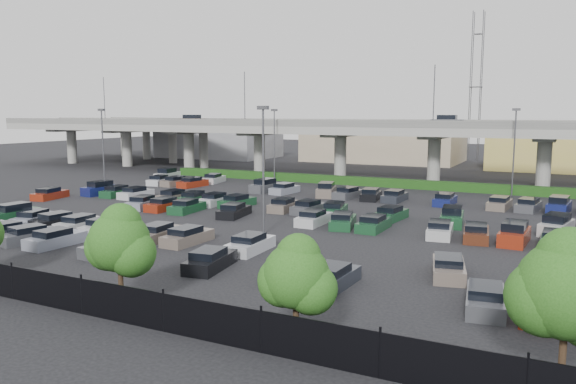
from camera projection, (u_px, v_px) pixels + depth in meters
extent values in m
plane|color=black|center=(305.00, 218.00, 52.64)|extent=(280.00, 280.00, 0.00)
cube|color=gray|center=(400.00, 131.00, 79.96)|extent=(150.00, 13.00, 1.10)
cube|color=#5F5E5A|center=(387.00, 124.00, 74.28)|extent=(150.00, 0.50, 1.00)
cube|color=#5F5E5A|center=(411.00, 123.00, 85.34)|extent=(150.00, 0.50, 1.00)
cylinder|color=gray|center=(72.00, 146.00, 109.32)|extent=(1.80, 1.80, 6.70)
cube|color=#5F5E5A|center=(71.00, 130.00, 108.88)|extent=(2.60, 9.75, 0.50)
cylinder|color=gray|center=(127.00, 148.00, 103.11)|extent=(1.80, 1.80, 6.70)
cube|color=#5F5E5A|center=(126.00, 131.00, 102.67)|extent=(2.60, 9.75, 0.50)
cylinder|color=gray|center=(189.00, 150.00, 96.90)|extent=(1.80, 1.80, 6.70)
cube|color=#5F5E5A|center=(188.00, 132.00, 96.46)|extent=(2.60, 9.75, 0.50)
cylinder|color=gray|center=(259.00, 153.00, 90.70)|extent=(1.80, 1.80, 6.70)
cube|color=#5F5E5A|center=(259.00, 133.00, 90.26)|extent=(2.60, 9.75, 0.50)
cylinder|color=gray|center=(340.00, 156.00, 84.49)|extent=(1.80, 1.80, 6.70)
cube|color=#5F5E5A|center=(341.00, 135.00, 84.05)|extent=(2.60, 9.75, 0.50)
cylinder|color=gray|center=(434.00, 159.00, 78.28)|extent=(1.80, 1.80, 6.70)
cube|color=#5F5E5A|center=(435.00, 137.00, 77.84)|extent=(2.60, 9.75, 0.50)
cylinder|color=gray|center=(544.00, 163.00, 72.08)|extent=(1.80, 1.80, 6.70)
cube|color=#5F5E5A|center=(545.00, 139.00, 71.64)|extent=(2.60, 9.75, 0.50)
cube|color=#73655A|center=(192.00, 122.00, 92.22)|extent=(4.40, 1.82, 1.05)
cube|color=black|center=(192.00, 117.00, 92.11)|extent=(2.60, 1.60, 0.65)
cube|color=#4A4B50|center=(447.00, 123.00, 79.80)|extent=(4.40, 1.82, 1.05)
cube|color=black|center=(447.00, 117.00, 79.69)|extent=(2.60, 1.60, 0.65)
cylinder|color=#4A4A4F|center=(104.00, 101.00, 96.09)|extent=(0.14, 0.14, 8.00)
cylinder|color=#4A4A4F|center=(245.00, 99.00, 83.67)|extent=(0.14, 0.14, 8.00)
cylinder|color=#4A4A4F|center=(434.00, 97.00, 71.26)|extent=(0.14, 0.14, 8.00)
cube|color=gray|center=(161.00, 125.00, 112.75)|extent=(50.93, 30.13, 1.10)
cube|color=#5F5E5A|center=(160.00, 120.00, 112.60)|extent=(47.34, 22.43, 1.00)
cylinder|color=gray|center=(124.00, 141.00, 128.04)|extent=(1.60, 1.60, 6.70)
cylinder|color=gray|center=(147.00, 143.00, 118.73)|extent=(1.60, 1.60, 6.70)
cylinder|color=gray|center=(173.00, 146.00, 109.41)|extent=(1.60, 1.60, 6.70)
cylinder|color=gray|center=(204.00, 149.00, 100.10)|extent=(1.60, 1.60, 6.70)
cube|color=#153A11|center=(384.00, 183.00, 74.69)|extent=(66.00, 1.60, 1.10)
cube|color=black|center=(67.00, 293.00, 27.72)|extent=(70.00, 0.06, 1.80)
cylinder|color=black|center=(12.00, 281.00, 29.48)|extent=(0.10, 0.10, 2.00)
cylinder|color=black|center=(82.00, 294.00, 27.26)|extent=(0.10, 0.10, 2.00)
cylinder|color=black|center=(164.00, 310.00, 25.04)|extent=(0.10, 0.10, 2.00)
cylinder|color=black|center=(261.00, 329.00, 22.83)|extent=(0.10, 0.10, 2.00)
cylinder|color=black|center=(380.00, 353.00, 20.61)|extent=(0.10, 0.10, 2.00)
cylinder|color=black|center=(527.00, 382.00, 18.39)|extent=(0.10, 0.10, 2.00)
cylinder|color=#332316|center=(121.00, 288.00, 28.25)|extent=(0.26, 0.26, 1.97)
sphere|color=#205015|center=(119.00, 241.00, 27.91)|extent=(3.07, 3.07, 3.07)
sphere|color=#205015|center=(132.00, 253.00, 27.76)|extent=(2.41, 2.41, 2.41)
sphere|color=#205015|center=(109.00, 247.00, 28.15)|extent=(2.41, 2.41, 2.41)
sphere|color=#205015|center=(121.00, 224.00, 27.88)|extent=(2.08, 2.08, 2.08)
cylinder|color=#332316|center=(296.00, 326.00, 23.45)|extent=(0.26, 0.26, 1.80)
sphere|color=#205015|center=(296.00, 275.00, 23.14)|extent=(2.79, 2.79, 2.79)
sphere|color=#205015|center=(311.00, 289.00, 23.01)|extent=(2.19, 2.19, 2.19)
sphere|color=#205015|center=(283.00, 281.00, 23.35)|extent=(2.19, 2.19, 2.19)
sphere|color=#205015|center=(298.00, 256.00, 23.12)|extent=(1.89, 1.89, 1.89)
cylinder|color=#332316|center=(562.00, 365.00, 19.37)|extent=(0.26, 0.26, 2.21)
sphere|color=#205015|center=(567.00, 290.00, 18.99)|extent=(3.43, 3.43, 3.43)
sphere|color=#205015|center=(545.00, 298.00, 19.27)|extent=(2.70, 2.70, 2.70)
sphere|color=#205015|center=(571.00, 261.00, 18.94)|extent=(2.33, 2.33, 2.33)
cube|color=#282B33|center=(6.00, 233.00, 43.84)|extent=(2.37, 4.60, 0.82)
cube|color=black|center=(3.00, 226.00, 43.58)|extent=(1.88, 2.49, 0.50)
cube|color=#4A4B50|center=(30.00, 237.00, 42.63)|extent=(2.70, 4.68, 0.82)
cube|color=black|center=(27.00, 229.00, 42.36)|extent=(2.05, 2.58, 0.50)
cube|color=gray|center=(56.00, 240.00, 41.41)|extent=(2.03, 4.48, 0.82)
cube|color=black|center=(53.00, 233.00, 41.14)|extent=(1.71, 2.38, 0.50)
cube|color=#4A4B50|center=(112.00, 248.00, 38.97)|extent=(2.19, 4.54, 0.82)
cube|color=black|center=(109.00, 240.00, 38.70)|extent=(1.79, 2.43, 0.50)
cube|color=black|center=(210.00, 262.00, 35.31)|extent=(2.42, 4.61, 0.82)
cube|color=black|center=(208.00, 253.00, 35.05)|extent=(1.91, 2.50, 0.50)
cube|color=silver|center=(289.00, 273.00, 32.87)|extent=(2.34, 4.59, 0.82)
cube|color=black|center=(287.00, 264.00, 32.61)|extent=(1.87, 2.48, 0.50)
cube|color=#282B33|center=(332.00, 280.00, 31.65)|extent=(2.00, 4.47, 0.82)
cube|color=black|center=(331.00, 270.00, 31.39)|extent=(1.69, 2.36, 0.50)
cube|color=#4A4B50|center=(485.00, 301.00, 28.00)|extent=(2.39, 4.60, 0.82)
cube|color=black|center=(485.00, 290.00, 27.73)|extent=(1.89, 2.49, 0.50)
cube|color=maroon|center=(546.00, 308.00, 26.76)|extent=(2.12, 4.51, 1.05)
cube|color=black|center=(547.00, 291.00, 26.65)|extent=(1.77, 2.70, 0.65)
cube|color=#1A4B29|center=(14.00, 216.00, 50.69)|extent=(2.17, 4.53, 1.05)
cube|color=black|center=(14.00, 207.00, 50.58)|extent=(1.80, 2.72, 0.65)
cube|color=gray|center=(35.00, 220.00, 49.49)|extent=(2.80, 4.70, 0.82)
cube|color=black|center=(33.00, 213.00, 49.23)|extent=(2.10, 2.61, 0.50)
cube|color=black|center=(58.00, 222.00, 48.27)|extent=(2.26, 4.56, 0.82)
cube|color=black|center=(55.00, 215.00, 48.01)|extent=(1.83, 2.45, 0.50)
cube|color=silver|center=(81.00, 225.00, 47.05)|extent=(1.91, 4.44, 0.82)
cube|color=black|center=(79.00, 218.00, 46.79)|extent=(1.65, 2.33, 0.50)
cube|color=silver|center=(105.00, 228.00, 45.83)|extent=(2.01, 4.48, 0.82)
cube|color=black|center=(103.00, 221.00, 45.57)|extent=(1.70, 2.37, 0.50)
cube|color=#73655A|center=(159.00, 235.00, 43.40)|extent=(2.12, 4.52, 0.82)
cube|color=black|center=(157.00, 227.00, 43.13)|extent=(1.76, 2.41, 0.50)
cube|color=#73655A|center=(188.00, 238.00, 42.18)|extent=(1.99, 4.47, 0.82)
cube|color=black|center=(186.00, 230.00, 41.91)|extent=(1.69, 2.36, 0.50)
cube|color=silver|center=(251.00, 246.00, 39.74)|extent=(1.93, 4.45, 0.82)
cube|color=black|center=(249.00, 238.00, 39.47)|extent=(1.66, 2.34, 0.50)
cube|color=#73655A|center=(449.00, 270.00, 33.64)|extent=(2.74, 4.69, 0.82)
cube|color=black|center=(448.00, 260.00, 33.38)|extent=(2.06, 2.59, 0.50)
cube|color=maroon|center=(50.00, 195.00, 64.11)|extent=(2.52, 4.64, 0.82)
cube|color=black|center=(48.00, 190.00, 63.84)|extent=(1.96, 2.53, 0.50)
cube|color=gray|center=(144.00, 204.00, 58.01)|extent=(2.54, 4.64, 0.82)
cube|color=black|center=(142.00, 198.00, 57.75)|extent=(1.97, 2.54, 0.50)
cube|color=maroon|center=(165.00, 206.00, 56.79)|extent=(1.90, 4.43, 0.82)
cube|color=black|center=(163.00, 200.00, 56.53)|extent=(1.64, 2.33, 0.50)
cube|color=#1A4B29|center=(187.00, 208.00, 55.57)|extent=(2.13, 4.52, 0.82)
cube|color=black|center=(186.00, 202.00, 55.31)|extent=(1.76, 2.41, 0.50)
cube|color=black|center=(234.00, 212.00, 53.14)|extent=(2.43, 4.61, 0.82)
cube|color=black|center=(233.00, 206.00, 52.87)|extent=(1.91, 2.50, 0.50)
cube|color=silver|center=(314.00, 220.00, 49.48)|extent=(1.82, 4.40, 0.82)
cube|color=black|center=(313.00, 213.00, 49.21)|extent=(1.60, 2.30, 0.50)
cube|color=#1A4B29|center=(343.00, 222.00, 48.26)|extent=(2.78, 4.70, 0.82)
cube|color=black|center=(342.00, 215.00, 48.00)|extent=(2.09, 2.61, 0.50)
cube|color=#1A4B29|center=(374.00, 225.00, 47.04)|extent=(1.88, 4.42, 0.82)
cube|color=black|center=(373.00, 218.00, 46.77)|extent=(1.63, 2.32, 0.50)
cube|color=silver|center=(440.00, 231.00, 44.60)|extent=(2.36, 4.59, 0.82)
cube|color=black|center=(440.00, 224.00, 44.34)|extent=(1.88, 2.48, 0.50)
cube|color=#562817|center=(476.00, 235.00, 43.38)|extent=(2.39, 4.60, 0.82)
cube|color=black|center=(476.00, 227.00, 43.12)|extent=(1.89, 2.49, 0.50)
cube|color=maroon|center=(514.00, 237.00, 42.15)|extent=(2.07, 4.50, 1.05)
cube|color=black|center=(515.00, 226.00, 42.03)|extent=(1.75, 2.69, 0.65)
cube|color=#1A4B29|center=(555.00, 242.00, 40.94)|extent=(1.86, 4.42, 0.82)
cube|color=black|center=(555.00, 234.00, 40.68)|extent=(1.62, 2.32, 0.50)
cube|color=navy|center=(100.00, 190.00, 67.30)|extent=(2.34, 4.59, 1.05)
cube|color=black|center=(100.00, 184.00, 67.18)|extent=(1.90, 2.77, 0.65)
cube|color=#1A4B29|center=(118.00, 193.00, 66.10)|extent=(1.96, 4.46, 0.82)
cube|color=black|center=(116.00, 188.00, 65.83)|extent=(1.67, 2.35, 0.50)
cube|color=silver|center=(136.00, 194.00, 64.88)|extent=(1.87, 4.42, 0.82)
cube|color=black|center=(135.00, 189.00, 64.61)|extent=(1.63, 2.32, 0.50)
cube|color=#73655A|center=(174.00, 197.00, 62.44)|extent=(1.92, 4.44, 0.82)
cube|color=black|center=(173.00, 192.00, 62.17)|extent=(1.66, 2.34, 0.50)
cube|color=#1A4B29|center=(194.00, 199.00, 61.22)|extent=(2.23, 4.55, 0.82)
cube|color=black|center=(193.00, 194.00, 60.96)|extent=(1.81, 2.44, 0.50)
cube|color=silver|center=(215.00, 201.00, 60.00)|extent=(1.89, 4.43, 0.82)
cube|color=black|center=(214.00, 195.00, 59.74)|extent=(1.64, 2.32, 0.50)
cube|color=#1A4B29|center=(237.00, 203.00, 58.78)|extent=(2.31, 4.58, 0.82)
cube|color=black|center=(236.00, 197.00, 58.52)|extent=(1.85, 2.47, 0.50)
cube|color=#73655A|center=(284.00, 207.00, 56.34)|extent=(2.09, 4.50, 0.82)
cube|color=black|center=(283.00, 201.00, 56.08)|extent=(1.74, 2.39, 0.50)
cube|color=#4A4B50|center=(309.00, 209.00, 55.12)|extent=(2.25, 4.56, 0.82)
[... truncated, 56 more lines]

